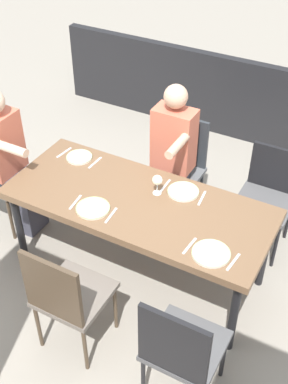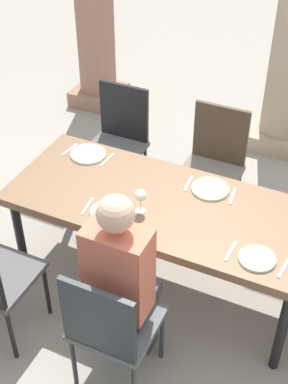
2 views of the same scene
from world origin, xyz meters
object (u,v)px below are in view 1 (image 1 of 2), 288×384
(dining_table, at_px, (138,207))
(diner_woman_green, at_px, (10,160))
(plate_2, at_px, (93,208))
(chair_mid_south, at_px, (178,163))
(diner_man_white, at_px, (170,157))
(chair_west_north, at_px, (181,348))
(plate_0, at_px, (211,253))
(wine_glass_1, at_px, (157,181))
(chair_mid_north, at_px, (66,295))
(plate_3, at_px, (79,157))
(plate_1, at_px, (183,191))
(chair_west_south, at_px, (268,192))

(dining_table, distance_m, diner_woman_green, 1.20)
(dining_table, bearing_deg, plate_2, 45.36)
(chair_mid_south, bearing_deg, diner_man_white, 90.95)
(chair_west_north, distance_m, chair_mid_south, 1.85)
(diner_man_white, distance_m, plate_0, 1.17)
(dining_table, relative_size, plate_2, 8.01)
(diner_man_white, bearing_deg, wine_glass_1, 105.59)
(dining_table, bearing_deg, diner_man_white, -84.56)
(diner_man_white, bearing_deg, chair_west_north, 118.35)
(chair_mid_north, xyz_separation_m, plate_3, (0.61, -1.08, 0.21))
(diner_woman_green, relative_size, plate_2, 5.33)
(dining_table, relative_size, plate_1, 8.35)
(chair_west_north, xyz_separation_m, chair_mid_south, (0.81, -1.67, -0.00))
(dining_table, xyz_separation_m, plate_1, (-0.25, -0.24, 0.07))
(diner_man_white, height_order, plate_3, diner_man_white)
(dining_table, distance_m, wine_glass_1, 0.24)
(dining_table, height_order, chair_west_north, chair_west_north)
(chair_west_south, relative_size, plate_0, 3.44)
(chair_west_south, xyz_separation_m, plate_2, (0.98, 1.06, 0.24))
(dining_table, bearing_deg, diner_woman_green, 0.14)
(chair_west_north, xyz_separation_m, chair_west_south, (-0.00, -1.66, -0.02))
(chair_west_north, height_order, plate_2, chair_west_north)
(chair_west_south, xyz_separation_m, diner_woman_green, (1.94, 0.83, 0.19))
(plate_3, bearing_deg, chair_mid_south, -135.91)
(chair_mid_north, bearing_deg, diner_woman_green, -36.30)
(diner_woman_green, relative_size, plate_3, 6.18)
(plate_1, xyz_separation_m, plate_3, (0.92, -0.00, 0.00))
(plate_3, bearing_deg, chair_west_south, -157.59)
(diner_man_white, relative_size, plate_1, 5.60)
(plate_1, height_order, wine_glass_1, wine_glass_1)
(chair_west_south, bearing_deg, chair_mid_south, -0.48)
(chair_west_north, xyz_separation_m, plate_1, (0.50, -1.07, 0.22))
(chair_mid_south, distance_m, wine_glass_1, 0.78)
(chair_west_north, distance_m, chair_mid_north, 0.81)
(diner_woman_green, relative_size, plate_0, 5.19)
(chair_west_south, xyz_separation_m, plate_3, (1.42, 0.59, 0.24))
(diner_woman_green, height_order, diner_man_white, diner_man_white)
(plate_1, distance_m, plate_2, 0.68)
(plate_1, bearing_deg, chair_west_south, -130.14)
(chair_west_north, height_order, chair_mid_south, chair_west_north)
(diner_woman_green, xyz_separation_m, diner_man_white, (-1.14, -0.66, 0.00))
(plate_1, distance_m, plate_3, 0.92)
(diner_man_white, xyz_separation_m, plate_3, (0.61, 0.41, 0.05))
(diner_man_white, distance_m, plate_2, 0.91)
(plate_2, bearing_deg, plate_0, 179.19)
(dining_table, relative_size, diner_man_white, 1.49)
(chair_west_south, height_order, plate_1, chair_west_south)
(diner_man_white, bearing_deg, plate_3, 34.02)
(chair_mid_north, distance_m, wine_glass_1, 1.04)
(chair_mid_south, distance_m, plate_1, 0.71)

